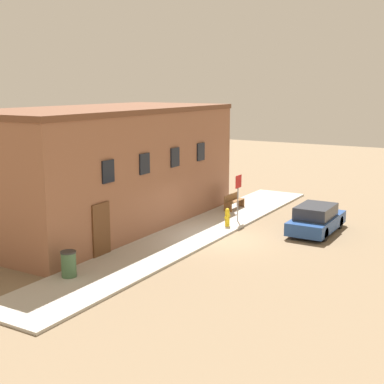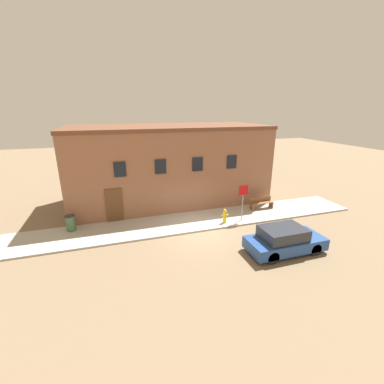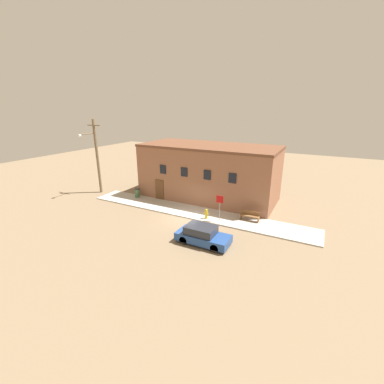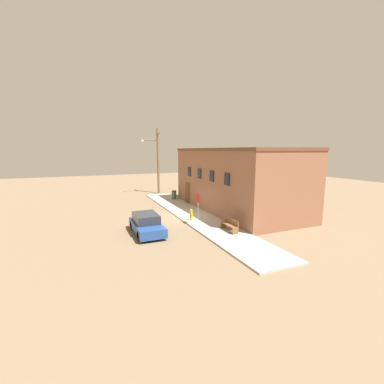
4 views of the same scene
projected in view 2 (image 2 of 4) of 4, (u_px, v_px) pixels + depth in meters
ground_plane at (202, 232)px, 14.93m from camera, size 80.00×80.00×0.00m
sidewalk at (194, 221)px, 16.24m from camera, size 21.88×2.92×0.11m
brick_building at (169, 164)px, 19.33m from camera, size 14.10×6.30×5.69m
fire_hydrant at (225, 216)px, 15.79m from camera, size 0.47×0.22×0.89m
stop_sign at (243, 196)px, 15.81m from camera, size 0.62×0.06×2.29m
bench at (261, 203)px, 18.05m from camera, size 1.64×0.44×0.82m
trash_bin at (71, 223)px, 14.73m from camera, size 0.55×0.55×0.93m
parked_car at (284, 240)px, 12.70m from camera, size 3.87×1.69×1.31m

